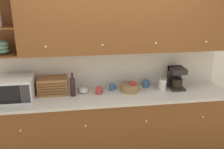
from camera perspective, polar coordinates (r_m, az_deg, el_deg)
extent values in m
plane|color=tan|center=(4.20, -0.44, -14.33)|extent=(24.00, 24.00, 0.00)
cube|color=white|center=(3.68, -0.55, 3.10)|extent=(5.65, 0.06, 2.60)
cube|color=brown|center=(3.72, 0.21, -11.29)|extent=(3.25, 0.62, 0.87)
cube|color=beige|center=(3.49, 0.26, -4.95)|extent=(3.27, 0.65, 0.04)
sphere|color=white|center=(3.40, -20.20, -11.96)|extent=(0.03, 0.03, 0.03)
sphere|color=white|center=(3.32, -6.07, -11.58)|extent=(0.03, 0.03, 0.03)
sphere|color=white|center=(3.43, 7.85, -10.54)|extent=(0.03, 0.03, 0.03)
sphere|color=white|center=(3.73, 20.13, -9.11)|extent=(0.03, 0.03, 0.03)
cube|color=beige|center=(3.68, -0.47, 1.48)|extent=(3.25, 0.01, 0.58)
cube|color=brown|center=(3.40, 3.48, 11.60)|extent=(2.83, 0.35, 0.76)
cube|color=brown|center=(3.62, -23.69, 10.53)|extent=(0.42, 0.02, 0.76)
cube|color=brown|center=(3.53, -23.58, 4.21)|extent=(0.42, 0.35, 0.02)
sphere|color=white|center=(3.22, -14.91, 6.18)|extent=(0.03, 0.03, 0.03)
sphere|color=white|center=(3.21, -2.19, 6.78)|extent=(0.03, 0.03, 0.03)
sphere|color=white|center=(3.36, 10.01, 7.05)|extent=(0.03, 0.03, 0.03)
sphere|color=white|center=(3.64, 20.75, 7.03)|extent=(0.03, 0.03, 0.03)
ellipsoid|color=slate|center=(3.52, -23.68, 5.00)|extent=(0.18, 0.18, 0.08)
ellipsoid|color=slate|center=(3.51, -23.79, 5.78)|extent=(0.18, 0.18, 0.08)
ellipsoid|color=slate|center=(3.50, -23.90, 6.57)|extent=(0.18, 0.18, 0.08)
cube|color=silver|center=(3.54, -21.37, -3.02)|extent=(0.49, 0.41, 0.30)
cube|color=black|center=(3.37, -22.99, -4.37)|extent=(0.34, 0.01, 0.24)
cube|color=#2D2D33|center=(3.31, -19.16, -4.25)|extent=(0.11, 0.01, 0.24)
cube|color=#996033|center=(3.58, -13.38, -2.51)|extent=(0.40, 0.25, 0.23)
cube|color=#54351C|center=(3.49, -13.45, -4.41)|extent=(0.37, 0.01, 0.02)
cube|color=#54351C|center=(3.48, -13.49, -3.85)|extent=(0.37, 0.01, 0.02)
cube|color=#54351C|center=(3.46, -13.54, -3.28)|extent=(0.37, 0.01, 0.02)
cube|color=#54351C|center=(3.45, -13.59, -2.70)|extent=(0.37, 0.01, 0.02)
cube|color=#54351C|center=(3.44, -13.64, -2.12)|extent=(0.37, 0.01, 0.02)
cylinder|color=black|center=(3.45, -8.95, -3.04)|extent=(0.07, 0.07, 0.23)
sphere|color=black|center=(3.41, -9.05, -1.21)|extent=(0.07, 0.07, 0.07)
cylinder|color=black|center=(3.39, -9.10, -0.23)|extent=(0.03, 0.03, 0.08)
ellipsoid|color=silver|center=(3.58, -6.61, -3.72)|extent=(0.15, 0.15, 0.04)
ellipsoid|color=silver|center=(3.57, -6.62, -3.35)|extent=(0.14, 0.14, 0.04)
cylinder|color=#B73D38|center=(3.51, -3.07, -3.70)|extent=(0.09, 0.09, 0.09)
torus|color=#B73D38|center=(3.51, -2.21, -3.62)|extent=(0.01, 0.06, 0.06)
cylinder|color=#38669E|center=(3.63, -0.02, -2.90)|extent=(0.08, 0.08, 0.09)
torus|color=#38669E|center=(3.64, 0.68, -2.83)|extent=(0.01, 0.06, 0.06)
cylinder|color=#937047|center=(3.61, 4.15, -3.01)|extent=(0.28, 0.28, 0.10)
sphere|color=red|center=(3.58, 4.80, -2.05)|extent=(0.08, 0.08, 0.08)
cylinder|color=#38669E|center=(3.77, 7.73, -2.09)|extent=(0.08, 0.08, 0.11)
torus|color=#38669E|center=(3.78, 8.43, -2.02)|extent=(0.01, 0.07, 0.07)
cylinder|color=silver|center=(3.68, 11.47, -2.31)|extent=(0.11, 0.11, 0.17)
cylinder|color=gray|center=(3.65, 11.56, -1.00)|extent=(0.11, 0.11, 0.01)
cube|color=black|center=(3.82, 14.41, -2.89)|extent=(0.20, 0.25, 0.03)
cylinder|color=black|center=(3.77, 14.62, -1.88)|extent=(0.15, 0.15, 0.13)
cube|color=black|center=(3.85, 14.04, -0.35)|extent=(0.20, 0.06, 0.32)
cube|color=black|center=(3.73, 14.75, 0.96)|extent=(0.20, 0.25, 0.07)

